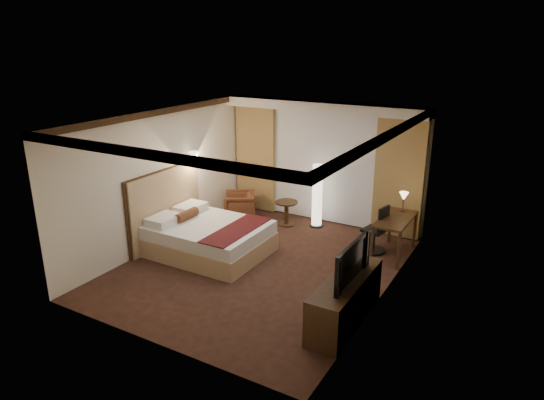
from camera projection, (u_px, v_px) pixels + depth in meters
The scene contains 21 objects.
floor at pixel (261, 266), 8.86m from camera, with size 4.50×5.50×0.01m, color #311B13.
ceiling at pixel (260, 118), 8.00m from camera, with size 4.50×5.50×0.01m, color white.
back_wall at pixel (325, 162), 10.69m from camera, with size 4.50×0.02×2.70m, color white.
left_wall at pixel (162, 178), 9.49m from camera, with size 0.02×5.50×2.70m, color white.
right_wall at pixel (387, 218), 7.37m from camera, with size 0.02×5.50×2.70m, color white.
crown_molding at pixel (260, 121), 8.02m from camera, with size 4.50×5.50×0.12m, color black, non-canonical shape.
soffit at pixel (322, 106), 10.09m from camera, with size 4.50×0.50×0.20m, color white.
curtain_sheer at pixel (323, 167), 10.66m from camera, with size 2.48×0.04×2.45m, color silver.
curtain_left_drape at pixel (256, 159), 11.41m from camera, with size 1.00×0.14×2.45m, color #AC804E.
curtain_right_drape at pixel (399, 179), 9.81m from camera, with size 1.00×0.14×2.45m, color #AC804E.
wall_sconce at pixel (194, 157), 9.99m from camera, with size 0.24×0.24×0.24m, color white, non-canonical shape.
bed at pixel (210, 238), 9.28m from camera, with size 2.11×1.64×0.62m, color white, non-canonical shape.
headboard at pixel (166, 207), 9.64m from camera, with size 0.12×1.94×1.50m, color tan, non-canonical shape.
armchair at pixel (240, 204), 11.05m from camera, with size 0.67×0.63×0.69m, color #542419.
side_table at pixel (287, 213), 10.71m from camera, with size 0.50×0.50×0.55m, color black, non-canonical shape.
floor_lamp at pixel (317, 196), 10.50m from camera, with size 0.30×0.30×1.41m, color white, non-canonical shape.
desk at pixel (394, 237), 9.19m from camera, with size 0.55×1.22×0.75m, color black, non-canonical shape.
desk_lamp at pixel (403, 203), 9.39m from camera, with size 0.18×0.18×0.34m, color #FFD899, non-canonical shape.
office_chair at pixel (374, 228), 9.29m from camera, with size 0.47×0.47×0.97m, color black, non-canonical shape.
dresser at pixel (345, 300), 7.03m from camera, with size 0.50×1.77×0.69m, color black, non-canonical shape.
television at pixel (345, 257), 6.82m from camera, with size 1.18×0.68×0.15m, color black.
Camera 1 is at (4.16, -6.85, 3.96)m, focal length 32.00 mm.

